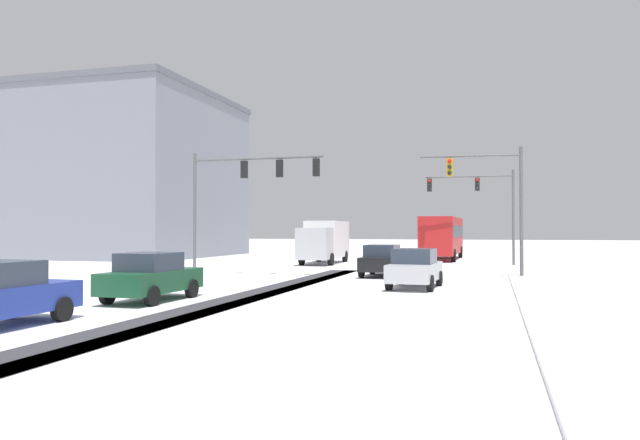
% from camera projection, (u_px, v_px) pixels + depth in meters
% --- Properties ---
extents(wheel_track_left_lane, '(0.86, 32.62, 0.01)m').
position_uv_depth(wheel_track_left_lane, '(243.00, 301.00, 20.27)').
color(wheel_track_left_lane, '#38383D').
rests_on(wheel_track_left_lane, ground).
extents(wheel_track_right_lane, '(0.83, 32.62, 0.01)m').
position_uv_depth(wheel_track_right_lane, '(244.00, 301.00, 20.26)').
color(wheel_track_right_lane, '#38383D').
rests_on(wheel_track_right_lane, ground).
extents(wheel_track_center, '(0.81, 32.62, 0.01)m').
position_uv_depth(wheel_track_center, '(220.00, 301.00, 20.50)').
color(wheel_track_center, '#38383D').
rests_on(wheel_track_center, ground).
extents(sidewalk_kerb_right, '(4.00, 32.62, 0.12)m').
position_uv_depth(sidewalk_kerb_right, '(603.00, 319.00, 15.91)').
color(sidewalk_kerb_right, white).
rests_on(sidewalk_kerb_right, ground).
extents(traffic_signal_near_left, '(7.27, 0.42, 6.50)m').
position_uv_depth(traffic_signal_near_left, '(245.00, 183.00, 31.99)').
color(traffic_signal_near_left, '#56565B').
rests_on(traffic_signal_near_left, ground).
extents(traffic_signal_far_right, '(6.04, 0.48, 6.50)m').
position_uv_depth(traffic_signal_far_right, '(482.00, 197.00, 42.18)').
color(traffic_signal_far_right, '#56565B').
rests_on(traffic_signal_far_right, ground).
extents(traffic_signal_near_right, '(5.02, 0.62, 6.50)m').
position_uv_depth(traffic_signal_near_right, '(493.00, 190.00, 30.38)').
color(traffic_signal_near_right, '#56565B').
rests_on(traffic_signal_near_right, ground).
extents(car_black_lead, '(1.91, 4.14, 1.62)m').
position_uv_depth(car_black_lead, '(382.00, 260.00, 31.30)').
color(car_black_lead, black).
rests_on(car_black_lead, ground).
extents(car_silver_second, '(1.99, 4.18, 1.62)m').
position_uv_depth(car_silver_second, '(415.00, 268.00, 24.92)').
color(car_silver_second, '#B7BABF').
rests_on(car_silver_second, ground).
extents(car_dark_green_third, '(1.88, 4.12, 1.62)m').
position_uv_depth(car_dark_green_third, '(151.00, 277.00, 20.41)').
color(car_dark_green_third, '#194C2D').
rests_on(car_dark_green_third, ground).
extents(bus_oncoming, '(2.83, 11.05, 3.38)m').
position_uv_depth(bus_oncoming, '(442.00, 235.00, 49.28)').
color(bus_oncoming, '#B21E1E').
rests_on(bus_oncoming, ground).
extents(box_truck_delivery, '(2.48, 7.46, 3.02)m').
position_uv_depth(box_truck_delivery, '(324.00, 240.00, 43.37)').
color(box_truck_delivery, '#B7BABF').
rests_on(box_truck_delivery, ground).
extents(office_building_far_left_block, '(27.61, 18.19, 14.60)m').
position_uv_depth(office_building_far_left_block, '(77.00, 177.00, 57.04)').
color(office_building_far_left_block, gray).
rests_on(office_building_far_left_block, ground).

